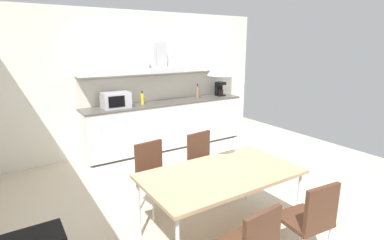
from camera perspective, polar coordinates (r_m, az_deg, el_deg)
ground_plane at (r=4.07m, az=3.95°, el=-16.02°), size 7.28×7.93×0.02m
wall_back at (r=5.94m, az=-11.66°, el=7.06°), size 5.82×0.10×2.65m
kitchen_counter at (r=6.03m, az=-4.82°, el=-0.87°), size 3.28×0.62×0.93m
backsplash_tile at (r=6.14m, az=-6.21°, el=6.12°), size 3.26×0.02×0.49m
upper_wall_cabinets at (r=5.94m, az=-5.67°, el=11.69°), size 3.26×0.40×0.58m
microwave at (r=5.51m, az=-14.33°, el=3.72°), size 0.48×0.35×0.28m
coffee_maker at (r=6.65m, az=5.28°, el=5.94°), size 0.18×0.19×0.30m
bottle_yellow at (r=5.72m, az=-9.44°, el=4.04°), size 0.06×0.06×0.25m
bottle_brown at (r=6.31m, az=1.05°, el=5.34°), size 0.07×0.07×0.30m
dining_table at (r=3.24m, az=5.54°, el=-10.52°), size 1.67×0.95×0.73m
chair_near_right at (r=3.04m, az=21.73°, el=-16.66°), size 0.44×0.44×0.87m
chair_far_left at (r=3.78m, az=-7.37°, el=-9.39°), size 0.44×0.44×0.87m
chair_far_right at (r=4.13m, az=2.15°, el=-7.18°), size 0.44×0.44×0.87m
pendant_lamp at (r=2.94m, az=6.09°, el=10.62°), size 0.32×0.32×0.22m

